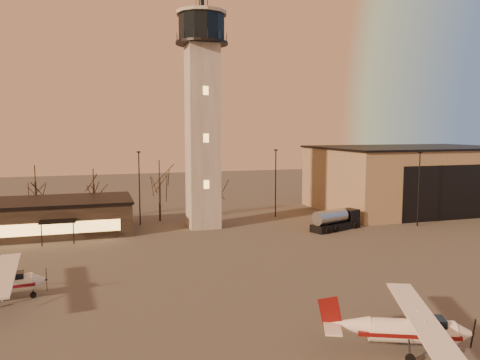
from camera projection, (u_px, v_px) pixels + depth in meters
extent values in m
plane|color=#464441|center=(294.00, 308.00, 34.53)|extent=(220.00, 220.00, 0.00)
cube|color=gray|center=(203.00, 138.00, 61.70)|extent=(4.00, 4.00, 24.00)
cylinder|color=black|center=(202.00, 43.00, 60.38)|extent=(6.80, 6.80, 0.30)
cylinder|color=black|center=(202.00, 29.00, 60.18)|extent=(6.00, 6.00, 3.40)
cylinder|color=gray|center=(202.00, 14.00, 59.97)|extent=(6.60, 6.60, 0.40)
cylinder|color=black|center=(201.00, 2.00, 59.82)|extent=(0.70, 0.70, 2.40)
cube|color=#9B8365|center=(411.00, 179.00, 76.91)|extent=(30.00, 20.00, 10.00)
cube|color=black|center=(413.00, 147.00, 76.35)|extent=(30.60, 20.60, 0.30)
cube|color=black|center=(456.00, 193.00, 67.51)|extent=(18.00, 0.10, 8.00)
cube|color=black|center=(27.00, 219.00, 58.17)|extent=(25.00, 10.00, 4.00)
cube|color=black|center=(26.00, 202.00, 57.94)|extent=(25.40, 10.40, 0.30)
cube|color=#E9A851|center=(21.00, 230.00, 53.45)|extent=(22.00, 0.08, 1.40)
cube|color=black|center=(58.00, 221.00, 53.60)|extent=(4.00, 2.00, 0.20)
cylinder|color=black|center=(139.00, 189.00, 63.89)|extent=(0.16, 0.16, 10.00)
cube|color=black|center=(139.00, 152.00, 63.34)|extent=(0.50, 0.25, 0.18)
cylinder|color=black|center=(276.00, 184.00, 69.81)|extent=(0.16, 0.16, 10.00)
cube|color=black|center=(276.00, 150.00, 69.26)|extent=(0.50, 0.25, 0.18)
cylinder|color=black|center=(419.00, 190.00, 63.16)|extent=(0.16, 0.16, 10.00)
cube|color=black|center=(420.00, 152.00, 62.61)|extent=(0.50, 0.25, 0.18)
cylinder|color=black|center=(94.00, 202.00, 68.06)|extent=(0.28, 0.28, 5.25)
cylinder|color=black|center=(160.00, 200.00, 66.88)|extent=(0.28, 0.28, 6.16)
cylinder|color=black|center=(217.00, 199.00, 71.51)|extent=(0.28, 0.28, 4.97)
cylinder|color=black|center=(36.00, 201.00, 67.57)|extent=(0.28, 0.28, 5.60)
cylinder|color=white|center=(411.00, 331.00, 27.46)|extent=(5.07, 3.26, 1.39)
cone|color=white|center=(462.00, 333.00, 27.13)|extent=(1.42, 1.61, 1.33)
cone|color=white|center=(348.00, 325.00, 27.84)|extent=(2.83, 2.12, 1.18)
cube|color=black|center=(430.00, 324.00, 27.28)|extent=(1.93, 1.68, 0.75)
cube|color=#5A0D0C|center=(407.00, 332.00, 27.49)|extent=(5.88, 3.65, 0.24)
cube|color=white|center=(421.00, 318.00, 27.31)|extent=(6.22, 11.44, 0.15)
cube|color=white|center=(331.00, 323.00, 27.94)|extent=(2.31, 3.63, 0.09)
cube|color=#5A0D0C|center=(330.00, 311.00, 27.87)|extent=(1.40, 0.68, 1.82)
cone|color=silver|center=(39.00, 281.00, 36.59)|extent=(1.06, 1.39, 1.32)
cube|color=black|center=(13.00, 277.00, 35.87)|extent=(1.68, 1.24, 0.75)
cube|color=silver|center=(5.00, 274.00, 35.64)|extent=(2.49, 11.80, 0.15)
cube|color=black|center=(336.00, 226.00, 61.25)|extent=(7.73, 4.44, 0.96)
cube|color=black|center=(350.00, 215.00, 62.78)|extent=(2.32, 2.48, 1.58)
cube|color=black|center=(353.00, 212.00, 63.11)|extent=(0.63, 1.60, 0.88)
cylinder|color=#B3B4B8|center=(330.00, 217.00, 60.48)|extent=(5.24, 3.35, 1.84)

